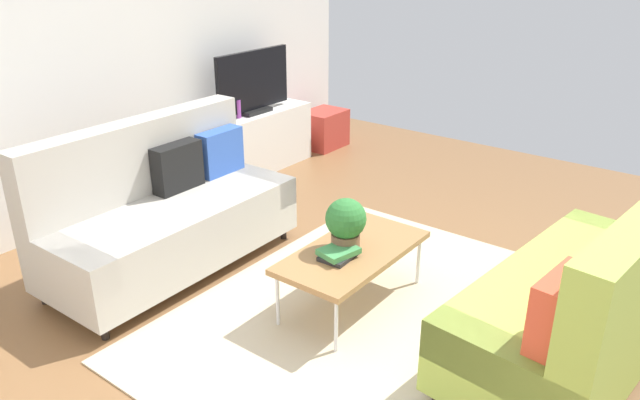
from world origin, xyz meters
TOP-DOWN VIEW (x-y plane):
  - ground_plane at (0.00, 0.00)m, footprint 7.68×7.68m
  - wall_far at (0.00, 2.80)m, footprint 6.40×0.12m
  - area_rug at (-0.09, -0.08)m, footprint 2.90×2.20m
  - couch_beige at (-0.43, 1.54)m, footprint 1.91×0.87m
  - couch_green at (0.23, -1.30)m, footprint 1.98×1.04m
  - coffee_table at (-0.04, 0.12)m, footprint 1.10×0.56m
  - tv_console at (1.50, 2.46)m, footprint 1.40×0.44m
  - tv at (1.50, 2.44)m, footprint 1.00×0.20m
  - storage_trunk at (2.60, 2.36)m, footprint 0.52×0.40m
  - potted_plant at (-0.07, 0.16)m, footprint 0.27×0.27m
  - table_book_0 at (-0.19, 0.13)m, footprint 0.25×0.19m
  - table_book_1 at (-0.19, 0.13)m, footprint 0.27×0.23m
  - vase_0 at (0.92, 2.51)m, footprint 0.08×0.08m
  - vase_1 at (1.06, 2.51)m, footprint 0.13×0.13m
  - bottle_0 at (1.25, 2.42)m, footprint 0.05×0.05m

SIDE VIEW (x-z plane):
  - ground_plane at x=0.00m, z-range 0.00..0.00m
  - area_rug at x=-0.09m, z-range 0.00..0.01m
  - storage_trunk at x=2.60m, z-range 0.00..0.44m
  - tv_console at x=1.50m, z-range 0.00..0.64m
  - coffee_table at x=-0.04m, z-range 0.18..0.60m
  - table_book_0 at x=-0.19m, z-range 0.42..0.45m
  - couch_green at x=0.23m, z-range -0.11..0.99m
  - couch_beige at x=-0.43m, z-range -0.10..1.00m
  - table_book_1 at x=-0.19m, z-range 0.45..0.49m
  - potted_plant at x=-0.07m, z-range 0.43..0.79m
  - vase_1 at x=1.06m, z-range 0.64..0.80m
  - vase_0 at x=0.92m, z-range 0.64..0.82m
  - bottle_0 at x=1.25m, z-range 0.64..0.82m
  - tv at x=1.50m, z-range 0.63..1.27m
  - wall_far at x=0.00m, z-range 0.00..2.90m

